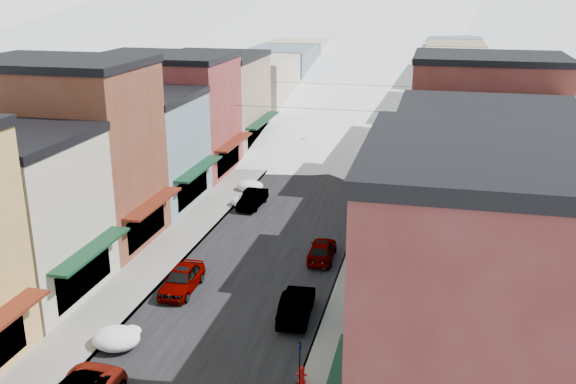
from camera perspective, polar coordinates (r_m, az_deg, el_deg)
The scene contains 33 objects.
road at distance 78.98m, azimuth 5.48°, elevation 5.58°, with size 10.00×160.00×0.01m, color black.
sidewalk_left at distance 80.09m, azimuth 0.77°, elevation 5.89°, with size 3.20×160.00×0.15m, color gray.
sidewalk_right at distance 78.39m, azimuth 10.28°, elevation 5.33°, with size 3.20×160.00×0.15m, color gray.
curb_left at distance 79.78m, azimuth 1.87°, elevation 5.83°, with size 0.10×160.00×0.15m, color slate.
curb_right at distance 78.48m, azimuth 9.15°, elevation 5.40°, with size 0.10×160.00×0.15m, color slate.
bldg_l_brick_near at distance 45.30m, azimuth -19.15°, elevation 3.28°, with size 12.30×8.20×12.50m.
bldg_l_grayblue at distance 52.63m, azimuth -13.67°, elevation 3.79°, with size 11.30×9.20×9.00m.
bldg_l_brick_far at distance 60.76m, azimuth -10.82°, elevation 6.84°, with size 13.30×9.20×11.00m.
bldg_l_tan at distance 69.60m, azimuth -6.73°, elevation 8.03°, with size 11.30×11.20×10.00m.
bldg_r_brick_near at distance 22.54m, azimuth 20.84°, elevation -11.96°, with size 12.30×9.20×12.50m.
bldg_r_green at distance 31.15m, azimuth 17.68°, elevation -6.13°, with size 11.30×9.20×9.50m.
bldg_r_blue at distance 39.38m, azimuth 16.92°, elevation -0.17°, with size 11.30×9.20×10.50m.
bldg_r_cream at distance 48.24m, azimuth 16.88°, elevation 2.22°, with size 12.30×9.20×9.00m.
bldg_r_brick_far at distance 56.73m, azimuth 17.04°, elevation 5.83°, with size 13.30×9.20×11.50m.
bldg_r_tan at distance 66.66m, azimuth 15.64°, elevation 6.82°, with size 11.30×11.20×9.50m.
distant_blocks at distance 100.81m, azimuth 7.39°, elevation 10.56°, with size 34.00×55.00×8.00m.
overhead_cables at distance 65.65m, azimuth 4.11°, elevation 8.56°, with size 16.40×15.04×0.04m.
car_silver_sedan at distance 38.00m, azimuth -9.42°, elevation -7.63°, with size 1.73×4.31×1.47m, color #ACB0B5.
car_dark_hatch at distance 51.16m, azimuth -3.16°, elevation -0.60°, with size 1.43×4.09×1.35m, color black.
car_silver_wagon at distance 68.35m, azimuth 1.24°, elevation 4.25°, with size 1.88×4.62×1.34m, color gray.
car_green_sedan at distance 34.73m, azimuth 0.75°, elevation -10.00°, with size 1.53×4.38×1.44m, color black.
car_gray_suv at distance 41.60m, azimuth 3.03°, elevation -5.12°, with size 1.62×4.02×1.37m, color #9FA2A7.
car_black_sedan at distance 67.07m, azimuth 7.69°, elevation 3.94°, with size 2.26×5.57×1.62m, color black.
car_lane_silver at distance 76.16m, azimuth 3.58°, elevation 5.78°, with size 1.92×4.78×1.63m, color #94969C.
car_lane_white at distance 83.09m, azimuth 6.33°, elevation 6.67°, with size 2.31×5.00×1.39m, color white.
fire_hydrant at distance 29.55m, azimuth 1.21°, elevation -15.99°, with size 0.48×0.37×0.83m.
parking_sign at distance 28.66m, azimuth 1.05°, elevation -14.78°, with size 0.11×0.32×2.36m.
trash_can at distance 47.26m, azimuth 6.51°, elevation -2.35°, with size 0.57×0.57×0.97m.
streetlamp_near at distance 42.78m, azimuth 7.24°, elevation -1.64°, with size 0.34×0.34×4.07m.
streetlamp_far at distance 69.25m, azimuth 8.80°, elevation 5.91°, with size 0.33×0.33×3.98m.
snow_pile_near at distance 33.36m, azimuth -14.91°, elevation -12.42°, with size 2.39×2.67×1.01m.
snow_pile_mid at distance 51.36m, azimuth -3.93°, elevation -0.84°, with size 2.07×2.48×0.88m.
snow_pile_far at distance 55.08m, azimuth -3.34°, elevation 0.54°, with size 2.27×2.60×0.96m.
Camera 1 is at (10.19, -16.43, 17.12)m, focal length 40.00 mm.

